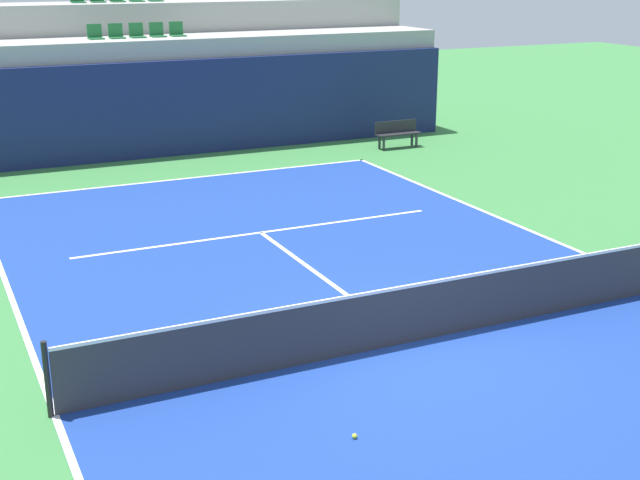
% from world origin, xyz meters
% --- Properties ---
extents(ground_plane, '(80.00, 80.00, 0.00)m').
position_xyz_m(ground_plane, '(0.00, 0.00, 0.00)').
color(ground_plane, '#387A3D').
extents(court_surface, '(11.00, 24.00, 0.01)m').
position_xyz_m(court_surface, '(0.00, 0.00, 0.01)').
color(court_surface, navy).
rests_on(court_surface, ground_plane).
extents(baseline_far, '(11.00, 0.10, 0.00)m').
position_xyz_m(baseline_far, '(0.00, 11.95, 0.01)').
color(baseline_far, white).
rests_on(baseline_far, court_surface).
extents(sideline_left, '(0.10, 24.00, 0.00)m').
position_xyz_m(sideline_left, '(-5.45, 0.00, 0.01)').
color(sideline_left, white).
rests_on(sideline_left, court_surface).
extents(service_line_far, '(8.26, 0.10, 0.00)m').
position_xyz_m(service_line_far, '(0.00, 6.40, 0.01)').
color(service_line_far, white).
rests_on(service_line_far, court_surface).
extents(centre_service_line, '(0.10, 6.40, 0.00)m').
position_xyz_m(centre_service_line, '(0.00, 3.20, 0.01)').
color(centre_service_line, white).
rests_on(centre_service_line, court_surface).
extents(back_wall, '(19.92, 0.30, 2.88)m').
position_xyz_m(back_wall, '(0.00, 15.08, 1.44)').
color(back_wall, navy).
rests_on(back_wall, ground_plane).
extents(stands_tier_lower, '(19.92, 2.40, 3.46)m').
position_xyz_m(stands_tier_lower, '(0.00, 16.43, 1.73)').
color(stands_tier_lower, '#9E9E99').
rests_on(stands_tier_lower, ground_plane).
extents(stands_tier_upper, '(19.92, 2.40, 4.42)m').
position_xyz_m(stands_tier_upper, '(0.00, 18.83, 2.21)').
color(stands_tier_upper, '#9E9E99').
rests_on(stands_tier_upper, ground_plane).
extents(seating_row_lower, '(2.98, 0.44, 0.44)m').
position_xyz_m(seating_row_lower, '(0.00, 16.52, 3.59)').
color(seating_row_lower, '#1E6633').
rests_on(seating_row_lower, stands_tier_lower).
extents(tennis_net, '(11.08, 0.08, 1.07)m').
position_xyz_m(tennis_net, '(0.00, 0.00, 0.51)').
color(tennis_net, black).
rests_on(tennis_net, court_surface).
extents(player_bench, '(1.50, 0.40, 0.85)m').
position_xyz_m(player_bench, '(7.37, 13.16, 0.51)').
color(player_bench, '#232328').
rests_on(player_bench, ground_plane).
extents(tennis_ball_1, '(0.07, 0.07, 0.07)m').
position_xyz_m(tennis_ball_1, '(-2.15, -2.21, 0.04)').
color(tennis_ball_1, '#CCE033').
rests_on(tennis_ball_1, court_surface).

